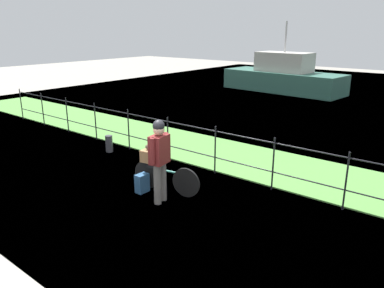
{
  "coord_description": "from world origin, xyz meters",
  "views": [
    {
      "loc": [
        4.82,
        -4.49,
        3.31
      ],
      "look_at": [
        -0.09,
        1.63,
        0.9
      ],
      "focal_mm": 35.12,
      "sensor_mm": 36.0,
      "label": 1
    }
  ],
  "objects_px": {
    "moored_boat_near": "(283,77)",
    "terrier_dog": "(152,147)",
    "bicycle_main": "(165,177)",
    "backpack_on_paving": "(142,183)",
    "cyclist_person": "(159,154)",
    "wooden_crate": "(151,156)",
    "mooring_bollard": "(109,144)"
  },
  "relations": [
    {
      "from": "terrier_dog",
      "to": "cyclist_person",
      "type": "distance_m",
      "value": 0.66
    },
    {
      "from": "backpack_on_paving",
      "to": "moored_boat_near",
      "type": "distance_m",
      "value": 14.7
    },
    {
      "from": "bicycle_main",
      "to": "wooden_crate",
      "type": "height_order",
      "value": "wooden_crate"
    },
    {
      "from": "moored_boat_near",
      "to": "terrier_dog",
      "type": "bearing_deg",
      "value": -74.97
    },
    {
      "from": "cyclist_person",
      "to": "mooring_bollard",
      "type": "height_order",
      "value": "cyclist_person"
    },
    {
      "from": "mooring_bollard",
      "to": "bicycle_main",
      "type": "bearing_deg",
      "value": -18.24
    },
    {
      "from": "wooden_crate",
      "to": "terrier_dog",
      "type": "distance_m",
      "value": 0.21
    },
    {
      "from": "bicycle_main",
      "to": "moored_boat_near",
      "type": "distance_m",
      "value": 14.49
    },
    {
      "from": "bicycle_main",
      "to": "mooring_bollard",
      "type": "relative_size",
      "value": 3.34
    },
    {
      "from": "terrier_dog",
      "to": "mooring_bollard",
      "type": "height_order",
      "value": "terrier_dog"
    },
    {
      "from": "bicycle_main",
      "to": "wooden_crate",
      "type": "xyz_separation_m",
      "value": [
        -0.34,
        -0.06,
        0.42
      ]
    },
    {
      "from": "bicycle_main",
      "to": "backpack_on_paving",
      "type": "distance_m",
      "value": 0.51
    },
    {
      "from": "terrier_dog",
      "to": "mooring_bollard",
      "type": "distance_m",
      "value": 3.05
    },
    {
      "from": "bicycle_main",
      "to": "moored_boat_near",
      "type": "bearing_deg",
      "value": 106.28
    },
    {
      "from": "backpack_on_paving",
      "to": "wooden_crate",
      "type": "bearing_deg",
      "value": -9.18
    },
    {
      "from": "mooring_bollard",
      "to": "moored_boat_near",
      "type": "distance_m",
      "value": 12.94
    },
    {
      "from": "bicycle_main",
      "to": "terrier_dog",
      "type": "xyz_separation_m",
      "value": [
        -0.31,
        -0.06,
        0.62
      ]
    },
    {
      "from": "cyclist_person",
      "to": "moored_boat_near",
      "type": "relative_size",
      "value": 0.25
    },
    {
      "from": "terrier_dog",
      "to": "cyclist_person",
      "type": "bearing_deg",
      "value": -32.56
    },
    {
      "from": "cyclist_person",
      "to": "backpack_on_paving",
      "type": "relative_size",
      "value": 4.21
    },
    {
      "from": "wooden_crate",
      "to": "cyclist_person",
      "type": "relative_size",
      "value": 0.23
    },
    {
      "from": "mooring_bollard",
      "to": "moored_boat_near",
      "type": "height_order",
      "value": "moored_boat_near"
    },
    {
      "from": "bicycle_main",
      "to": "terrier_dog",
      "type": "bearing_deg",
      "value": -169.8
    },
    {
      "from": "backpack_on_paving",
      "to": "moored_boat_near",
      "type": "xyz_separation_m",
      "value": [
        -3.68,
        14.22,
        0.58
      ]
    },
    {
      "from": "backpack_on_paving",
      "to": "moored_boat_near",
      "type": "height_order",
      "value": "moored_boat_near"
    },
    {
      "from": "mooring_bollard",
      "to": "moored_boat_near",
      "type": "bearing_deg",
      "value": 94.37
    },
    {
      "from": "wooden_crate",
      "to": "mooring_bollard",
      "type": "bearing_deg",
      "value": 158.59
    },
    {
      "from": "wooden_crate",
      "to": "moored_boat_near",
      "type": "bearing_deg",
      "value": 104.93
    },
    {
      "from": "wooden_crate",
      "to": "bicycle_main",
      "type": "bearing_deg",
      "value": 10.2
    },
    {
      "from": "bicycle_main",
      "to": "backpack_on_paving",
      "type": "xyz_separation_m",
      "value": [
        -0.38,
        -0.31,
        -0.13
      ]
    },
    {
      "from": "cyclist_person",
      "to": "moored_boat_near",
      "type": "xyz_separation_m",
      "value": [
        -4.31,
        14.32,
        -0.23
      ]
    },
    {
      "from": "bicycle_main",
      "to": "backpack_on_paving",
      "type": "bearing_deg",
      "value": -140.31
    }
  ]
}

